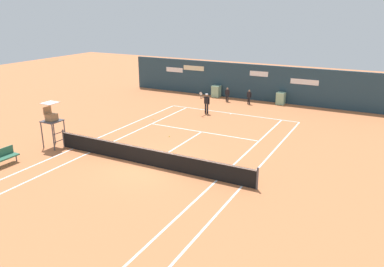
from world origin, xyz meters
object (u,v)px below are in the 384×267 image
object	(u,v)px
player_bench	(4,156)
tennis_ball_near_service_line	(153,119)
ball_kid_left_post	(249,96)
ball_kid_centre_post	(227,94)
tennis_ball_by_sideline	(169,136)
umpire_chair	(52,119)
player_on_baseline	(206,102)

from	to	relation	value
player_bench	tennis_ball_near_service_line	world-z (taller)	player_bench
ball_kid_left_post	tennis_ball_near_service_line	bearing A→B (deg)	61.29
ball_kid_centre_post	tennis_ball_near_service_line	xyz separation A→B (m)	(-2.63, -7.89, -0.68)
ball_kid_centre_post	tennis_ball_by_sideline	xyz separation A→B (m)	(0.48, -10.72, -0.68)
umpire_chair	tennis_ball_by_sideline	distance (m)	7.21
tennis_ball_near_service_line	tennis_ball_by_sideline	bearing A→B (deg)	-42.24
ball_kid_left_post	ball_kid_centre_post	bearing A→B (deg)	1.82
player_bench	tennis_ball_near_service_line	distance (m)	11.06
ball_kid_centre_post	tennis_ball_near_service_line	world-z (taller)	ball_kid_centre_post
tennis_ball_by_sideline	player_bench	bearing A→B (deg)	-123.70
player_bench	tennis_ball_near_service_line	size ratio (longest dim) A/B	20.77
player_on_baseline	tennis_ball_near_service_line	size ratio (longest dim) A/B	26.74
umpire_chair	tennis_ball_by_sideline	size ratio (longest dim) A/B	40.00
ball_kid_centre_post	tennis_ball_by_sideline	bearing A→B (deg)	83.02
player_bench	ball_kid_left_post	size ratio (longest dim) A/B	1.15
ball_kid_left_post	tennis_ball_by_sideline	bearing A→B (deg)	83.61
player_bench	tennis_ball_by_sideline	bearing A→B (deg)	146.30
player_bench	tennis_ball_by_sideline	world-z (taller)	player_bench
umpire_chair	player_on_baseline	bearing A→B (deg)	156.63
player_on_baseline	ball_kid_centre_post	world-z (taller)	player_on_baseline
ball_kid_left_post	umpire_chair	bearing A→B (deg)	68.62
player_on_baseline	ball_kid_centre_post	bearing A→B (deg)	-85.34
umpire_chair	tennis_ball_near_service_line	distance (m)	8.06
player_bench	player_on_baseline	bearing A→B (deg)	160.66
umpire_chair	tennis_ball_near_service_line	world-z (taller)	umpire_chair
player_on_baseline	tennis_ball_near_service_line	distance (m)	4.46
ball_kid_left_post	tennis_ball_by_sideline	size ratio (longest dim) A/B	18.13
umpire_chair	player_on_baseline	world-z (taller)	umpire_chair
umpire_chair	player_bench	xyz separation A→B (m)	(-0.23, -3.21, -1.25)
ball_kid_left_post	ball_kid_centre_post	distance (m)	2.02
ball_kid_left_post	tennis_ball_near_service_line	size ratio (longest dim) A/B	18.13
umpire_chair	ball_kid_centre_post	distance (m)	16.22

